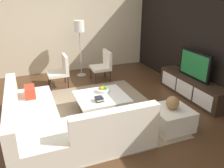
% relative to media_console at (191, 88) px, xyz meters
% --- Properties ---
extents(ground_plane, '(14.00, 14.00, 0.00)m').
position_rel_media_console_xyz_m(ground_plane, '(0.00, -2.40, -0.25)').
color(ground_plane, '#4C301C').
extents(feature_wall_back, '(6.40, 0.12, 2.80)m').
position_rel_media_console_xyz_m(feature_wall_back, '(0.00, 0.30, 1.15)').
color(feature_wall_back, black).
rests_on(feature_wall_back, ground).
extents(side_wall_left, '(0.12, 5.20, 2.80)m').
position_rel_media_console_xyz_m(side_wall_left, '(-3.20, -2.20, 1.15)').
color(side_wall_left, beige).
rests_on(side_wall_left, ground).
extents(area_rug, '(3.06, 2.67, 0.01)m').
position_rel_media_console_xyz_m(area_rug, '(-0.10, -2.40, -0.24)').
color(area_rug, gray).
rests_on(area_rug, ground).
extents(media_console, '(2.04, 0.45, 0.50)m').
position_rel_media_console_xyz_m(media_console, '(0.00, 0.00, 0.00)').
color(media_console, '#332319').
rests_on(media_console, ground).
extents(television, '(0.99, 0.06, 0.66)m').
position_rel_media_console_xyz_m(television, '(0.00, 0.00, 0.58)').
color(television, black).
rests_on(television, media_console).
extents(sectional_couch, '(2.42, 2.29, 0.81)m').
position_rel_media_console_xyz_m(sectional_couch, '(0.51, -3.30, 0.03)').
color(sectional_couch, silver).
rests_on(sectional_couch, ground).
extents(coffee_table, '(0.97, 1.06, 0.38)m').
position_rel_media_console_xyz_m(coffee_table, '(-0.10, -2.30, -0.05)').
color(coffee_table, '#332319').
rests_on(coffee_table, ground).
extents(accent_chair_near, '(0.55, 0.54, 0.87)m').
position_rel_media_console_xyz_m(accent_chair_near, '(-1.87, -2.84, 0.24)').
color(accent_chair_near, '#332319').
rests_on(accent_chair_near, ground).
extents(floor_lamp, '(0.30, 0.30, 1.66)m').
position_rel_media_console_xyz_m(floor_lamp, '(-2.52, -2.12, 1.14)').
color(floor_lamp, '#A5A5AA').
rests_on(floor_lamp, ground).
extents(ottoman, '(0.70, 0.70, 0.40)m').
position_rel_media_console_xyz_m(ottoman, '(0.96, -1.27, -0.05)').
color(ottoman, silver).
rests_on(ottoman, ground).
extents(fruit_bowl, '(0.28, 0.28, 0.14)m').
position_rel_media_console_xyz_m(fruit_bowl, '(-0.28, -2.19, 0.18)').
color(fruit_bowl, silver).
rests_on(fruit_bowl, coffee_table).
extents(accent_chair_far, '(0.56, 0.52, 0.87)m').
position_rel_media_console_xyz_m(accent_chair_far, '(-1.90, -1.61, 0.24)').
color(accent_chair_far, '#332319').
rests_on(accent_chair_far, ground).
extents(decorative_ball, '(0.25, 0.25, 0.25)m').
position_rel_media_console_xyz_m(decorative_ball, '(0.96, -1.27, 0.27)').
color(decorative_ball, '#997247').
rests_on(decorative_ball, ottoman).
extents(book_stack, '(0.18, 0.17, 0.09)m').
position_rel_media_console_xyz_m(book_stack, '(0.12, -2.42, 0.17)').
color(book_stack, '#1E232D').
rests_on(book_stack, coffee_table).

